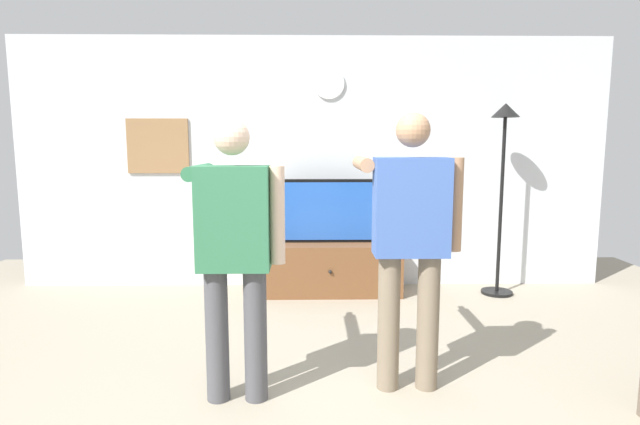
{
  "coord_description": "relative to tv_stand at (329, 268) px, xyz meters",
  "views": [
    {
      "loc": [
        -0.01,
        -2.57,
        1.57
      ],
      "look_at": [
        0.05,
        1.2,
        1.05
      ],
      "focal_mm": 28.18,
      "sensor_mm": 36.0,
      "label": 1
    }
  ],
  "objects": [
    {
      "name": "back_wall",
      "position": [
        -0.17,
        0.35,
        1.08
      ],
      "size": [
        6.4,
        0.1,
        2.7
      ],
      "primitive_type": "cube",
      "color": "silver",
      "rests_on": "ground_plane"
    },
    {
      "name": "tv_stand",
      "position": [
        0.0,
        0.0,
        0.0
      ],
      "size": [
        1.49,
        0.55,
        0.54
      ],
      "color": "brown",
      "rests_on": "ground_plane"
    },
    {
      "name": "television",
      "position": [
        -0.0,
        0.05,
        0.6
      ],
      "size": [
        1.07,
        0.07,
        0.67
      ],
      "color": "black",
      "rests_on": "tv_stand"
    },
    {
      "name": "wall_clock",
      "position": [
        -0.0,
        0.29,
        1.94
      ],
      "size": [
        0.33,
        0.03,
        0.33
      ],
      "primitive_type": "cylinder",
      "rotation": [
        1.57,
        0.0,
        0.0
      ],
      "color": "white"
    },
    {
      "name": "framed_picture",
      "position": [
        -1.84,
        0.3,
        1.28
      ],
      "size": [
        0.66,
        0.04,
        0.58
      ],
      "primitive_type": "cube",
      "color": "#997047"
    },
    {
      "name": "floor_lamp",
      "position": [
        1.77,
        -0.08,
        1.14
      ],
      "size": [
        0.32,
        0.32,
        1.97
      ],
      "color": "black",
      "rests_on": "ground_plane"
    },
    {
      "name": "person_standing_nearer_lamp",
      "position": [
        -0.65,
        -2.22,
        0.7
      ],
      "size": [
        0.61,
        0.78,
        1.71
      ],
      "color": "#4C4C51",
      "rests_on": "ground_plane"
    },
    {
      "name": "person_standing_nearer_couch",
      "position": [
        0.43,
        -2.1,
        0.74
      ],
      "size": [
        0.64,
        0.78,
        1.75
      ],
      "color": "#7A6B56",
      "rests_on": "ground_plane"
    }
  ]
}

